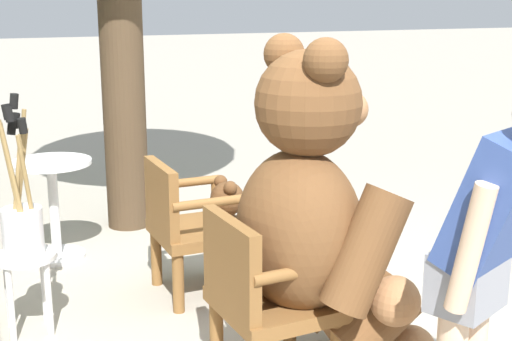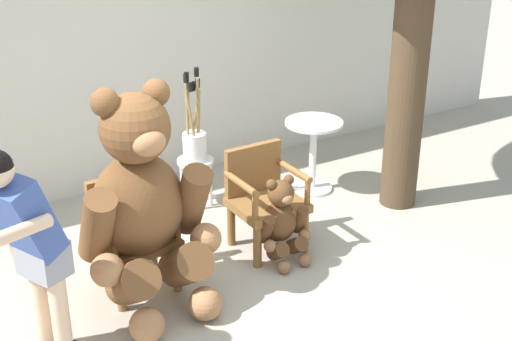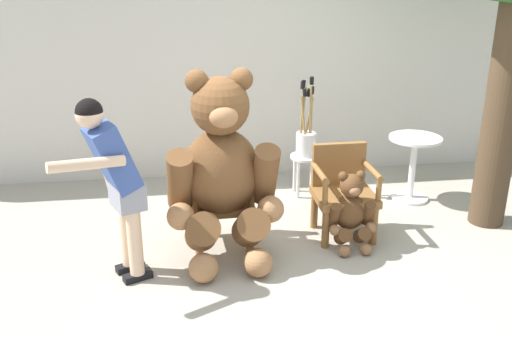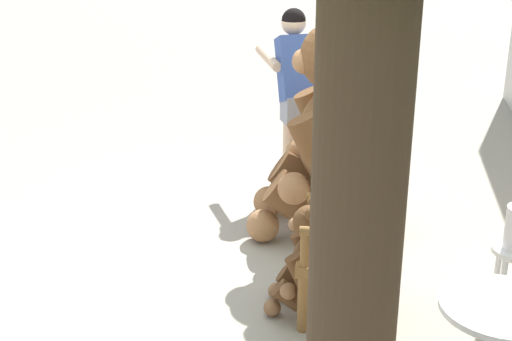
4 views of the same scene
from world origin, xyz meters
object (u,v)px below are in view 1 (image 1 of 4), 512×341
Objects in this scene: wooden_chair_left at (264,295)px; brush_bucket at (22,218)px; teddy_bear_small at (231,234)px; round_side_table at (53,198)px; wooden_chair_right at (188,224)px; teddy_bear_large at (315,216)px; person_visitor at (492,244)px; white_stool at (26,272)px.

brush_bucket is (1.02, 0.99, 0.20)m from wooden_chair_left.
round_side_table is at bearing 44.70° from teddy_bear_small.
teddy_bear_small reaches higher than round_side_table.
teddy_bear_small is at bearing -89.60° from wooden_chair_right.
person_visitor is (-0.87, -0.30, 0.10)m from teddy_bear_large.
round_side_table is at bearing 24.12° from teddy_bear_large.
wooden_chair_right is at bearing 15.80° from person_visitor.
brush_bucket reaches higher than round_side_table.
teddy_bear_large is 2.32× the size of round_side_table.
teddy_bear_small is 2.13m from person_visitor.
person_visitor is at bearing -164.20° from wooden_chair_right.
white_stool is at bearing 51.10° from teddy_bear_large.
teddy_bear_small is 1.02× the size of round_side_table.
wooden_chair_left is 1.87× the size of white_stool.
wooden_chair_left is 1.17m from wooden_chair_right.
wooden_chair_right is at bearing -81.61° from white_stool.
round_side_table is (1.13, -0.30, -0.22)m from brush_bucket.
wooden_chair_left is 0.45m from teddy_bear_large.
white_stool is at bearing 39.67° from person_visitor.
person_visitor is 2.16× the size of round_side_table.
person_visitor is (-0.86, -0.57, 0.46)m from wooden_chair_left.
person_visitor reaches higher than wooden_chair_left.
teddy_bear_large is at bearing 179.51° from teddy_bear_small.
white_stool is at bearing 43.95° from wooden_chair_left.
teddy_bear_large is at bearing -155.88° from round_side_table.
teddy_bear_large is 1.62m from brush_bucket.
teddy_bear_small is (0.00, -0.28, -0.10)m from wooden_chair_right.
wooden_chair_right is at bearing -144.97° from round_side_table.
person_visitor is 1.77× the size of brush_bucket.
teddy_bear_small is 0.83× the size of brush_bucket.
teddy_bear_small is 1.59× the size of white_stool.
brush_bucket is 1.22× the size of round_side_table.
wooden_chair_left reaches higher than white_stool.
teddy_bear_small is (1.17, -0.28, -0.10)m from wooden_chair_left.
brush_bucket is (-0.15, 1.27, 0.31)m from teddy_bear_small.
round_side_table is (2.15, 0.69, -0.01)m from wooden_chair_left.
teddy_bear_large is 1.07× the size of person_visitor.
wooden_chair_right is 1.19× the size of round_side_table.
wooden_chair_left is 1.00× the size of wooden_chair_right.
teddy_bear_small is (1.16, -0.01, -0.46)m from teddy_bear_large.
wooden_chair_left is 1.18× the size of teddy_bear_small.
teddy_bear_large reaches higher than teddy_bear_small.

